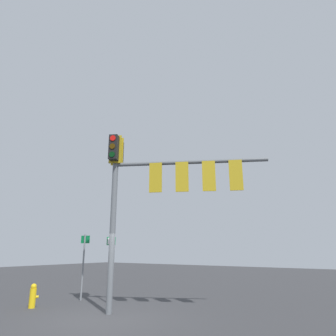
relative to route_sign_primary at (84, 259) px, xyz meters
The scene contains 5 objects.
ground_plane 4.05m from the route_sign_primary, 32.36° to the right, with size 60.00×60.00×0.00m, color #38383A.
signal_mast_assembly 5.09m from the route_sign_primary, ahead, with size 5.10×2.91×5.99m.
route_sign_primary is the anchor object (origin of this frame).
fire_hydrant 2.42m from the route_sign_primary, 92.21° to the right, with size 0.23×0.30×0.81m.
route_sign_secondary 1.39m from the route_sign_primary, ahead, with size 0.22×0.30×2.52m.
Camera 1 is at (7.18, -6.94, 1.98)m, focal length 32.40 mm.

